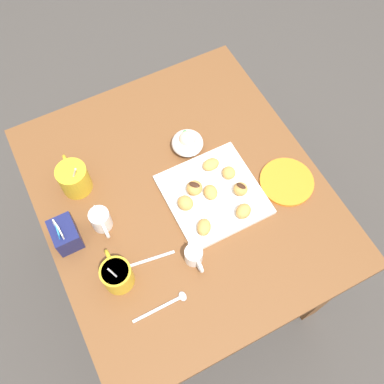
{
  "coord_description": "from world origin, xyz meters",
  "views": [
    {
      "loc": [
        -0.56,
        0.25,
        1.9
      ],
      "look_at": [
        -0.02,
        -0.02,
        0.72
      ],
      "focal_mm": 40.57,
      "sensor_mm": 36.0,
      "label": 1
    }
  ],
  "objects_px": {
    "coffee_mug_mustard_right": "(74,178)",
    "beignet_0": "(185,203)",
    "cream_pitcher_white": "(101,220)",
    "beignet_6": "(243,211)",
    "beignet_1": "(204,227)",
    "beignet_4": "(229,173)",
    "dining_table": "(183,210)",
    "sugar_caddy": "(65,234)",
    "beignet_7": "(241,189)",
    "beignet_5": "(211,192)",
    "saucer_orange_left": "(287,182)",
    "ice_cream_bowl": "(187,142)",
    "beignet_2": "(211,164)",
    "beignet_3": "(194,188)",
    "coffee_mug_mustard_left": "(117,275)",
    "chocolate_sauce_pitcher": "(194,255)",
    "pastry_plate_square": "(213,195)"
  },
  "relations": [
    {
      "from": "coffee_mug_mustard_right",
      "to": "beignet_0",
      "type": "bearing_deg",
      "value": -129.77
    },
    {
      "from": "cream_pitcher_white",
      "to": "beignet_6",
      "type": "bearing_deg",
      "value": -113.14
    },
    {
      "from": "beignet_1",
      "to": "beignet_4",
      "type": "bearing_deg",
      "value": -50.52
    },
    {
      "from": "cream_pitcher_white",
      "to": "beignet_1",
      "type": "xyz_separation_m",
      "value": [
        -0.16,
        -0.26,
        -0.01
      ]
    },
    {
      "from": "dining_table",
      "to": "sugar_caddy",
      "type": "distance_m",
      "value": 0.4
    },
    {
      "from": "beignet_7",
      "to": "coffee_mug_mustard_right",
      "type": "bearing_deg",
      "value": 59.52
    },
    {
      "from": "dining_table",
      "to": "beignet_4",
      "type": "relative_size",
      "value": 21.77
    },
    {
      "from": "beignet_5",
      "to": "beignet_7",
      "type": "bearing_deg",
      "value": -111.68
    },
    {
      "from": "dining_table",
      "to": "saucer_orange_left",
      "type": "bearing_deg",
      "value": -110.97
    },
    {
      "from": "ice_cream_bowl",
      "to": "beignet_5",
      "type": "distance_m",
      "value": 0.19
    },
    {
      "from": "sugar_caddy",
      "to": "beignet_2",
      "type": "bearing_deg",
      "value": -87.62
    },
    {
      "from": "beignet_3",
      "to": "beignet_4",
      "type": "bearing_deg",
      "value": -89.8
    },
    {
      "from": "dining_table",
      "to": "beignet_2",
      "type": "height_order",
      "value": "beignet_2"
    },
    {
      "from": "beignet_3",
      "to": "beignet_5",
      "type": "height_order",
      "value": "beignet_3"
    },
    {
      "from": "saucer_orange_left",
      "to": "beignet_5",
      "type": "bearing_deg",
      "value": 74.59
    },
    {
      "from": "saucer_orange_left",
      "to": "beignet_5",
      "type": "xyz_separation_m",
      "value": [
        0.07,
        0.24,
        0.03
      ]
    },
    {
      "from": "beignet_5",
      "to": "beignet_6",
      "type": "height_order",
      "value": "beignet_6"
    },
    {
      "from": "saucer_orange_left",
      "to": "beignet_3",
      "type": "distance_m",
      "value": 0.29
    },
    {
      "from": "beignet_1",
      "to": "beignet_6",
      "type": "relative_size",
      "value": 1.04
    },
    {
      "from": "coffee_mug_mustard_left",
      "to": "beignet_4",
      "type": "relative_size",
      "value": 3.07
    },
    {
      "from": "dining_table",
      "to": "coffee_mug_mustard_left",
      "type": "distance_m",
      "value": 0.37
    },
    {
      "from": "sugar_caddy",
      "to": "ice_cream_bowl",
      "type": "bearing_deg",
      "value": -74.53
    },
    {
      "from": "sugar_caddy",
      "to": "beignet_4",
      "type": "height_order",
      "value": "sugar_caddy"
    },
    {
      "from": "beignet_5",
      "to": "coffee_mug_mustard_right",
      "type": "bearing_deg",
      "value": 57.6
    },
    {
      "from": "ice_cream_bowl",
      "to": "chocolate_sauce_pitcher",
      "type": "relative_size",
      "value": 1.11
    },
    {
      "from": "pastry_plate_square",
      "to": "chocolate_sauce_pitcher",
      "type": "distance_m",
      "value": 0.21
    },
    {
      "from": "coffee_mug_mustard_left",
      "to": "chocolate_sauce_pitcher",
      "type": "height_order",
      "value": "coffee_mug_mustard_left"
    },
    {
      "from": "beignet_6",
      "to": "sugar_caddy",
      "type": "bearing_deg",
      "value": 71.26
    },
    {
      "from": "sugar_caddy",
      "to": "beignet_3",
      "type": "xyz_separation_m",
      "value": [
        -0.03,
        -0.4,
        -0.01
      ]
    },
    {
      "from": "dining_table",
      "to": "beignet_5",
      "type": "height_order",
      "value": "beignet_5"
    },
    {
      "from": "beignet_1",
      "to": "beignet_2",
      "type": "distance_m",
      "value": 0.21
    },
    {
      "from": "beignet_1",
      "to": "beignet_3",
      "type": "relative_size",
      "value": 1.08
    },
    {
      "from": "pastry_plate_square",
      "to": "coffee_mug_mustard_right",
      "type": "xyz_separation_m",
      "value": [
        0.22,
        0.36,
        0.05
      ]
    },
    {
      "from": "beignet_1",
      "to": "beignet_2",
      "type": "bearing_deg",
      "value": -33.44
    },
    {
      "from": "coffee_mug_mustard_left",
      "to": "beignet_6",
      "type": "bearing_deg",
      "value": -88.41
    },
    {
      "from": "dining_table",
      "to": "beignet_7",
      "type": "xyz_separation_m",
      "value": [
        -0.09,
        -0.16,
        0.16
      ]
    },
    {
      "from": "coffee_mug_mustard_left",
      "to": "cream_pitcher_white",
      "type": "xyz_separation_m",
      "value": [
        0.18,
        -0.02,
        -0.01
      ]
    },
    {
      "from": "beignet_5",
      "to": "beignet_0",
      "type": "bearing_deg",
      "value": 89.07
    },
    {
      "from": "coffee_mug_mustard_left",
      "to": "sugar_caddy",
      "type": "xyz_separation_m",
      "value": [
        0.18,
        0.09,
        -0.01
      ]
    },
    {
      "from": "coffee_mug_mustard_right",
      "to": "saucer_orange_left",
      "type": "height_order",
      "value": "coffee_mug_mustard_right"
    },
    {
      "from": "beignet_1",
      "to": "beignet_4",
      "type": "relative_size",
      "value": 1.21
    },
    {
      "from": "coffee_mug_mustard_right",
      "to": "beignet_4",
      "type": "height_order",
      "value": "coffee_mug_mustard_right"
    },
    {
      "from": "cream_pitcher_white",
      "to": "saucer_orange_left",
      "type": "xyz_separation_m",
      "value": [
        -0.13,
        -0.57,
        -0.03
      ]
    },
    {
      "from": "coffee_mug_mustard_left",
      "to": "chocolate_sauce_pitcher",
      "type": "relative_size",
      "value": 1.47
    },
    {
      "from": "sugar_caddy",
      "to": "beignet_7",
      "type": "relative_size",
      "value": 2.42
    },
    {
      "from": "coffee_mug_mustard_left",
      "to": "beignet_4",
      "type": "bearing_deg",
      "value": -71.39
    },
    {
      "from": "dining_table",
      "to": "beignet_6",
      "type": "xyz_separation_m",
      "value": [
        -0.15,
        -0.13,
        0.16
      ]
    },
    {
      "from": "sugar_caddy",
      "to": "saucer_orange_left",
      "type": "bearing_deg",
      "value": -101.04
    },
    {
      "from": "beignet_0",
      "to": "coffee_mug_mustard_right",
      "type": "bearing_deg",
      "value": 50.23
    },
    {
      "from": "beignet_2",
      "to": "beignet_7",
      "type": "xyz_separation_m",
      "value": [
        -0.12,
        -0.04,
        0.0
      ]
    }
  ]
}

